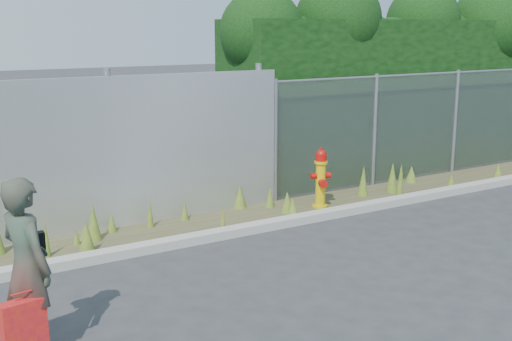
{
  "coord_description": "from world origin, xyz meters",
  "views": [
    {
      "loc": [
        -4.64,
        -5.7,
        2.87
      ],
      "look_at": [
        -0.3,
        1.4,
        1.0
      ],
      "focal_mm": 45.0,
      "sensor_mm": 36.0,
      "label": 1
    }
  ],
  "objects": [
    {
      "name": "fire_hydrant",
      "position": [
        1.46,
        2.28,
        0.48
      ],
      "size": [
        0.33,
        0.3,
        0.99
      ],
      "rotation": [
        0.0,
        0.0,
        -0.31
      ],
      "color": "#DBBA0B",
      "rests_on": "ground"
    },
    {
      "name": "ground",
      "position": [
        0.0,
        0.0,
        0.0
      ],
      "size": [
        80.0,
        80.0,
        0.0
      ],
      "primitive_type": "plane",
      "color": "#313133",
      "rests_on": "ground"
    },
    {
      "name": "chainlink_fence",
      "position": [
        4.25,
        3.0,
        1.03
      ],
      "size": [
        6.5,
        0.07,
        2.05
      ],
      "color": "gray",
      "rests_on": "ground"
    },
    {
      "name": "red_tote_bag",
      "position": [
        -3.7,
        -0.35,
        0.4
      ],
      "size": [
        0.38,
        0.14,
        0.49
      ],
      "rotation": [
        0.0,
        0.0,
        0.15
      ],
      "color": "#BA0A2A"
    },
    {
      "name": "woman",
      "position": [
        -3.59,
        -0.14,
        0.81
      ],
      "size": [
        0.56,
        0.69,
        1.62
      ],
      "primitive_type": "imported",
      "rotation": [
        0.0,
        0.0,
        1.89
      ],
      "color": "#10664B",
      "rests_on": "ground"
    },
    {
      "name": "hedge",
      "position": [
        4.54,
        3.99,
        2.02
      ],
      "size": [
        7.54,
        1.99,
        3.79
      ],
      "color": "black",
      "rests_on": "ground"
    },
    {
      "name": "weed_strip",
      "position": [
        -0.76,
        2.41,
        0.13
      ],
      "size": [
        16.0,
        1.25,
        0.54
      ],
      "color": "#484329",
      "rests_on": "ground"
    },
    {
      "name": "black_shoulder_bag",
      "position": [
        -3.48,
        0.09,
        0.96
      ],
      "size": [
        0.22,
        0.09,
        0.16
      ],
      "rotation": [
        0.0,
        0.0,
        -0.07
      ],
      "color": "black"
    },
    {
      "name": "curb",
      "position": [
        0.0,
        1.8,
        0.06
      ],
      "size": [
        16.0,
        0.22,
        0.12
      ],
      "primitive_type": "cube",
      "color": "#A29F93",
      "rests_on": "ground"
    }
  ]
}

